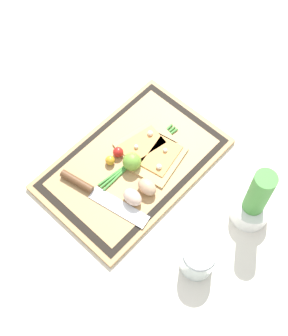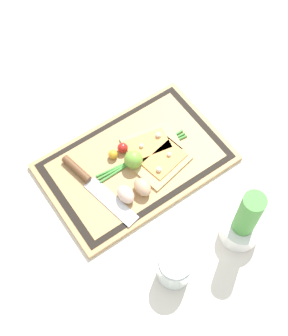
% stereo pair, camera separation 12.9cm
% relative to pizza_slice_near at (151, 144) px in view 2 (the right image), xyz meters
% --- Properties ---
extents(ground_plane, '(6.00, 6.00, 0.00)m').
position_rel_pizza_slice_near_xyz_m(ground_plane, '(0.06, 0.02, -0.02)').
color(ground_plane, silver).
extents(cutting_board, '(0.52, 0.33, 0.02)m').
position_rel_pizza_slice_near_xyz_m(cutting_board, '(0.06, 0.02, -0.01)').
color(cutting_board, tan).
rests_on(cutting_board, ground_plane).
extents(pizza_slice_near, '(0.17, 0.13, 0.02)m').
position_rel_pizza_slice_near_xyz_m(pizza_slice_near, '(0.00, 0.00, 0.00)').
color(pizza_slice_near, tan).
rests_on(pizza_slice_near, cutting_board).
extents(pizza_slice_far, '(0.17, 0.13, 0.02)m').
position_rel_pizza_slice_near_xyz_m(pizza_slice_far, '(0.01, 0.07, 0.00)').
color(pizza_slice_far, tan).
rests_on(pizza_slice_far, cutting_board).
extents(knife, '(0.08, 0.28, 0.02)m').
position_rel_pizza_slice_near_xyz_m(knife, '(0.21, -0.01, 0.00)').
color(knife, silver).
rests_on(knife, cutting_board).
extents(egg_brown, '(0.04, 0.06, 0.04)m').
position_rel_pizza_slice_near_xyz_m(egg_brown, '(0.10, 0.11, 0.02)').
color(egg_brown, tan).
rests_on(egg_brown, cutting_board).
extents(egg_pink, '(0.04, 0.06, 0.04)m').
position_rel_pizza_slice_near_xyz_m(egg_pink, '(0.15, 0.10, 0.02)').
color(egg_pink, beige).
rests_on(egg_pink, cutting_board).
extents(lime, '(0.05, 0.05, 0.05)m').
position_rel_pizza_slice_near_xyz_m(lime, '(0.08, 0.02, 0.02)').
color(lime, '#70A838').
rests_on(lime, cutting_board).
extents(cherry_tomato_red, '(0.03, 0.03, 0.03)m').
position_rel_pizza_slice_near_xyz_m(cherry_tomato_red, '(0.08, -0.03, 0.01)').
color(cherry_tomato_red, red).
rests_on(cherry_tomato_red, cutting_board).
extents(cherry_tomato_yellow, '(0.03, 0.03, 0.03)m').
position_rel_pizza_slice_near_xyz_m(cherry_tomato_yellow, '(0.11, -0.03, 0.01)').
color(cherry_tomato_yellow, gold).
rests_on(cherry_tomato_yellow, cutting_board).
extents(scallion_bunch, '(0.29, 0.04, 0.01)m').
position_rel_pizza_slice_near_xyz_m(scallion_bunch, '(0.04, 0.02, -0.00)').
color(scallion_bunch, '#47933D').
rests_on(scallion_bunch, cutting_board).
extents(herb_pot, '(0.10, 0.10, 0.22)m').
position_rel_pizza_slice_near_xyz_m(herb_pot, '(-0.04, 0.35, 0.05)').
color(herb_pot, white).
rests_on(herb_pot, ground_plane).
extents(sauce_jar, '(0.08, 0.08, 0.10)m').
position_rel_pizza_slice_near_xyz_m(sauce_jar, '(0.17, 0.34, 0.02)').
color(sauce_jar, silver).
rests_on(sauce_jar, ground_plane).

